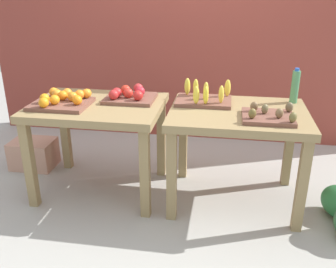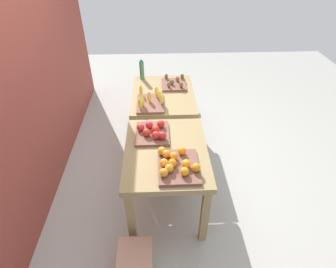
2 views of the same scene
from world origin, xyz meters
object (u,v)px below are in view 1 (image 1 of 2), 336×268
(display_table_left, at_px, (98,117))
(display_table_right, at_px, (238,125))
(banana_crate, at_px, (204,98))
(cardboard_produce_box, at_px, (34,154))
(apple_bin, at_px, (130,95))
(orange_bin, at_px, (62,100))
(kiwi_bin, at_px, (269,116))
(water_bottle, at_px, (295,87))

(display_table_left, distance_m, display_table_right, 1.12)
(banana_crate, bearing_deg, cardboard_produce_box, 175.00)
(display_table_right, bearing_deg, cardboard_produce_box, 171.08)
(apple_bin, relative_size, cardboard_produce_box, 1.00)
(display_table_right, height_order, orange_bin, orange_bin)
(display_table_right, xyz_separation_m, orange_bin, (-1.37, -0.08, 0.16))
(banana_crate, xyz_separation_m, kiwi_bin, (0.48, -0.31, -0.02))
(display_table_left, bearing_deg, cardboard_produce_box, 159.24)
(display_table_right, height_order, kiwi_bin, kiwi_bin)
(display_table_right, bearing_deg, banana_crate, 150.23)
(water_bottle, bearing_deg, orange_bin, -168.61)
(kiwi_bin, xyz_separation_m, water_bottle, (0.23, 0.44, 0.10))
(display_table_left, xyz_separation_m, water_bottle, (1.55, 0.28, 0.25))
(apple_bin, bearing_deg, water_bottle, 6.57)
(banana_crate, distance_m, cardboard_produce_box, 1.78)
(display_table_left, height_order, apple_bin, apple_bin)
(orange_bin, bearing_deg, display_table_right, 3.50)
(display_table_left, relative_size, orange_bin, 2.36)
(display_table_right, relative_size, banana_crate, 2.36)
(display_table_right, height_order, apple_bin, apple_bin)
(display_table_left, bearing_deg, kiwi_bin, -6.72)
(water_bottle, distance_m, cardboard_produce_box, 2.47)
(display_table_right, bearing_deg, kiwi_bin, -37.05)
(water_bottle, bearing_deg, banana_crate, -170.15)
(water_bottle, relative_size, cardboard_produce_box, 0.70)
(display_table_left, bearing_deg, orange_bin, -161.47)
(display_table_left, height_order, cardboard_produce_box, display_table_left)
(display_table_right, distance_m, orange_bin, 1.38)
(banana_crate, xyz_separation_m, water_bottle, (0.71, 0.12, 0.09))
(display_table_right, height_order, cardboard_produce_box, display_table_right)
(apple_bin, height_order, kiwi_bin, apple_bin)
(banana_crate, bearing_deg, orange_bin, -167.62)
(orange_bin, relative_size, kiwi_bin, 1.20)
(display_table_left, xyz_separation_m, display_table_right, (1.12, 0.00, 0.00))
(display_table_right, xyz_separation_m, water_bottle, (0.43, 0.28, 0.25))
(water_bottle, xyz_separation_m, cardboard_produce_box, (-2.35, 0.02, -0.78))
(display_table_left, distance_m, orange_bin, 0.31)
(kiwi_bin, bearing_deg, display_table_left, 173.28)
(banana_crate, bearing_deg, kiwi_bin, -33.06)
(display_table_right, distance_m, cardboard_produce_box, 2.01)
(apple_bin, distance_m, banana_crate, 0.61)
(display_table_left, distance_m, cardboard_produce_box, 1.00)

